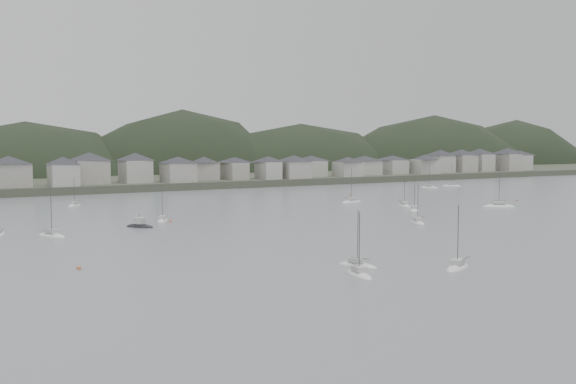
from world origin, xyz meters
TOP-DOWN VIEW (x-y plane):
  - ground at (0.00, 0.00)m, footprint 900.00×900.00m
  - far_shore_land at (0.00, 295.00)m, footprint 900.00×250.00m
  - forested_ridge at (4.83, 269.40)m, footprint 851.55×103.94m
  - waterfront_town at (50.59, 183.34)m, footprint 451.48×28.46m
  - moored_fleet at (4.43, 61.71)m, footprint 235.40×152.31m
  - motor_launch_far at (-42.15, 70.05)m, footprint 6.14×7.21m
  - mooring_buoys at (0.30, 66.36)m, footprint 155.84×128.02m

SIDE VIEW (x-z plane):
  - forested_ridge at x=4.83m, z-range -62.57..40.00m
  - ground at x=0.00m, z-range 0.00..0.00m
  - mooring_buoys at x=0.30m, z-range -0.20..0.50m
  - moored_fleet at x=4.43m, z-range -6.45..6.80m
  - motor_launch_far at x=-42.15m, z-range -1.55..2.15m
  - far_shore_land at x=0.00m, z-range 0.00..3.00m
  - waterfront_town at x=50.59m, z-range 2.20..15.12m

